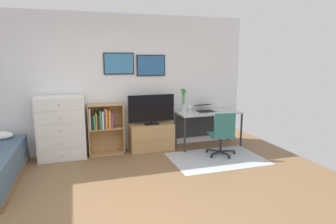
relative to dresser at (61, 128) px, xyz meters
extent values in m
plane|color=brown|center=(0.73, -2.15, -0.59)|extent=(7.20, 7.20, 0.00)
cube|color=white|center=(0.73, 0.28, 0.76)|extent=(6.12, 0.06, 2.70)
cube|color=black|center=(1.13, 0.23, 1.16)|extent=(0.59, 0.02, 0.42)
cube|color=teal|center=(1.13, 0.22, 1.16)|extent=(0.55, 0.01, 0.38)
cube|color=black|center=(1.77, 0.23, 1.11)|extent=(0.59, 0.02, 0.42)
cube|color=#285B93|center=(1.77, 0.22, 1.11)|extent=(0.55, 0.01, 0.38)
cube|color=#B2B7BC|center=(2.73, -0.88, -0.59)|extent=(1.70, 1.20, 0.01)
cube|color=white|center=(0.00, 0.01, 0.00)|extent=(0.85, 0.42, 1.18)
cube|color=silver|center=(0.00, -0.21, -0.47)|extent=(0.81, 0.01, 0.21)
sphere|color=#A59E8C|center=(0.00, -0.23, -0.47)|extent=(0.03, 0.03, 0.03)
cube|color=silver|center=(0.00, -0.21, -0.23)|extent=(0.81, 0.01, 0.21)
sphere|color=#A59E8C|center=(0.00, -0.23, -0.23)|extent=(0.03, 0.03, 0.03)
cube|color=silver|center=(0.00, -0.21, 0.00)|extent=(0.81, 0.01, 0.21)
sphere|color=#A59E8C|center=(0.00, -0.23, 0.00)|extent=(0.03, 0.03, 0.03)
cube|color=silver|center=(0.00, -0.21, 0.23)|extent=(0.81, 0.01, 0.21)
sphere|color=#A59E8C|center=(0.00, -0.23, 0.23)|extent=(0.03, 0.03, 0.03)
cube|color=silver|center=(0.00, -0.21, 0.47)|extent=(0.81, 0.01, 0.21)
sphere|color=#A59E8C|center=(0.00, -0.23, 0.47)|extent=(0.03, 0.03, 0.03)
cube|color=tan|center=(0.48, 0.07, -0.10)|extent=(0.02, 0.30, 0.98)
cube|color=tan|center=(1.14, 0.07, -0.10)|extent=(0.02, 0.30, 0.98)
cube|color=tan|center=(0.81, 0.07, -0.58)|extent=(0.67, 0.30, 0.02)
cube|color=tan|center=(0.81, 0.07, -0.08)|extent=(0.64, 0.30, 0.02)
cube|color=tan|center=(0.81, 0.07, 0.38)|extent=(0.64, 0.30, 0.02)
cube|color=tan|center=(0.81, 0.21, -0.10)|extent=(0.67, 0.01, 0.98)
cube|color=white|center=(0.51, 0.02, 0.13)|extent=(0.03, 0.18, 0.40)
cube|color=black|center=(0.55, 0.02, 0.07)|extent=(0.03, 0.19, 0.27)
cube|color=#2D8C4C|center=(0.59, 0.04, 0.07)|extent=(0.04, 0.23, 0.27)
cube|color=orange|center=(0.63, 0.02, 0.09)|extent=(0.03, 0.19, 0.32)
cube|color=black|center=(0.67, 0.04, 0.07)|extent=(0.04, 0.23, 0.28)
cube|color=#2D8C4C|center=(0.71, 0.04, 0.10)|extent=(0.04, 0.22, 0.35)
cube|color=white|center=(0.75, 0.03, 0.10)|extent=(0.03, 0.21, 0.34)
cube|color=#8C388C|center=(0.79, 0.02, 0.13)|extent=(0.02, 0.20, 0.41)
cube|color=gold|center=(0.82, 0.04, 0.12)|extent=(0.03, 0.22, 0.38)
cube|color=red|center=(0.85, 0.03, 0.10)|extent=(0.02, 0.21, 0.34)
cube|color=gold|center=(0.88, 0.04, 0.11)|extent=(0.03, 0.22, 0.36)
cube|color=#8C388C|center=(0.92, 0.03, 0.08)|extent=(0.04, 0.21, 0.31)
cube|color=tan|center=(1.71, 0.02, -0.32)|extent=(0.88, 0.40, 0.54)
cube|color=tan|center=(1.71, -0.19, -0.32)|extent=(0.88, 0.01, 0.02)
cube|color=black|center=(1.71, 0.00, -0.04)|extent=(0.28, 0.16, 0.02)
cube|color=black|center=(1.71, 0.00, 0.00)|extent=(0.06, 0.04, 0.05)
cube|color=black|center=(1.71, 0.00, 0.28)|extent=(0.94, 0.02, 0.54)
cube|color=black|center=(1.71, -0.02, 0.28)|extent=(0.91, 0.01, 0.51)
cube|color=silver|center=(2.93, -0.08, 0.13)|extent=(1.33, 0.59, 0.03)
cube|color=#2D2D30|center=(2.30, -0.35, -0.24)|extent=(0.03, 0.03, 0.71)
cube|color=#2D2D30|center=(3.57, -0.35, -0.24)|extent=(0.03, 0.03, 0.71)
cube|color=#2D2D30|center=(2.30, 0.19, -0.24)|extent=(0.03, 0.03, 0.71)
cube|color=#2D2D30|center=(3.57, 0.19, -0.24)|extent=(0.03, 0.03, 0.71)
cube|color=#2D2D30|center=(2.93, 0.21, -0.20)|extent=(1.27, 0.02, 0.50)
cylinder|color=#232326|center=(3.19, -0.74, -0.57)|extent=(0.05, 0.05, 0.05)
cube|color=#232326|center=(3.05, -0.71, -0.53)|extent=(0.28, 0.08, 0.02)
cylinder|color=#232326|center=(3.05, -0.44, -0.57)|extent=(0.05, 0.05, 0.05)
cube|color=#232326|center=(2.98, -0.56, -0.53)|extent=(0.16, 0.26, 0.02)
cylinder|color=#232326|center=(2.72, -0.49, -0.57)|extent=(0.05, 0.05, 0.05)
cube|color=#232326|center=(2.82, -0.59, -0.53)|extent=(0.22, 0.22, 0.02)
cylinder|color=#232326|center=(2.66, -0.81, -0.57)|extent=(0.05, 0.05, 0.05)
cube|color=#232326|center=(2.79, -0.75, -0.53)|extent=(0.27, 0.15, 0.02)
cylinder|color=#232326|center=(2.95, -0.96, -0.57)|extent=(0.05, 0.05, 0.05)
cube|color=#232326|center=(2.93, -0.83, -0.53)|extent=(0.07, 0.28, 0.02)
cylinder|color=#232326|center=(2.91, -0.69, -0.36)|extent=(0.04, 0.04, 0.30)
cube|color=#2D6B66|center=(2.91, -0.69, -0.20)|extent=(0.51, 0.51, 0.03)
cube|color=#2D6B66|center=(2.88, -0.88, 0.04)|extent=(0.40, 0.11, 0.45)
cube|color=#333338|center=(2.88, -0.04, 0.16)|extent=(0.35, 0.23, 0.01)
cube|color=black|center=(2.88, -0.05, 0.16)|extent=(0.32, 0.21, 0.00)
cube|color=#333338|center=(2.88, 0.10, 0.27)|extent=(0.35, 0.22, 0.07)
cube|color=black|center=(2.88, 0.10, 0.27)|extent=(0.33, 0.20, 0.06)
ellipsoid|color=silver|center=(3.12, -0.12, 0.17)|extent=(0.06, 0.10, 0.03)
cylinder|color=silver|center=(2.44, 0.11, 0.23)|extent=(0.09, 0.09, 0.16)
cylinder|color=#3D8438|center=(2.46, 0.11, 0.39)|extent=(0.01, 0.01, 0.39)
sphere|color=#308B2C|center=(2.46, 0.11, 0.58)|extent=(0.07, 0.07, 0.07)
cylinder|color=#3D8438|center=(2.43, 0.13, 0.40)|extent=(0.01, 0.01, 0.40)
sphere|color=#308B2C|center=(2.43, 0.13, 0.60)|extent=(0.07, 0.07, 0.07)
cylinder|color=#3D8438|center=(2.43, 0.09, 0.38)|extent=(0.01, 0.01, 0.36)
sphere|color=#308B2C|center=(2.43, 0.09, 0.56)|extent=(0.07, 0.07, 0.07)
cylinder|color=silver|center=(2.49, -0.11, 0.15)|extent=(0.06, 0.06, 0.01)
cylinder|color=silver|center=(2.49, -0.11, 0.21)|extent=(0.01, 0.01, 0.10)
cone|color=silver|center=(2.49, -0.11, 0.29)|extent=(0.07, 0.07, 0.07)
camera|label=1|loc=(0.26, -5.58, 1.28)|focal=31.41mm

